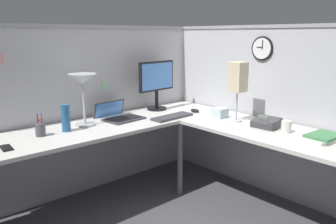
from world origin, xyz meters
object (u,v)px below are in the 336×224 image
object	(u,v)px
desk_lamp_dome	(83,83)
desk_lamp_paper	(238,79)
cell_phone	(6,148)
office_phone	(267,123)
tissue_box	(220,113)
coffee_mug	(286,127)
pen_cup	(40,129)
wall_clock	(263,48)
thermos_flask	(66,118)
monitor	(157,82)
keyboard	(172,117)
book_stack	(322,137)
computer_mouse	(195,111)
laptop	(117,116)

from	to	relation	value
desk_lamp_dome	desk_lamp_paper	xyz separation A→B (m)	(1.09, -0.77, 0.02)
cell_phone	office_phone	size ratio (longest dim) A/B	0.66
desk_lamp_paper	tissue_box	size ratio (longest dim) A/B	4.42
coffee_mug	pen_cup	bearing A→B (deg)	141.42
wall_clock	cell_phone	bearing A→B (deg)	164.18
thermos_flask	desk_lamp_dome	bearing A→B (deg)	17.72
monitor	cell_phone	distance (m)	1.62
keyboard	wall_clock	size ratio (longest dim) A/B	1.95
desk_lamp_dome	office_phone	distance (m)	1.58
book_stack	monitor	bearing A→B (deg)	98.68
desk_lamp_dome	cell_phone	world-z (taller)	desk_lamp_dome
computer_mouse	wall_clock	bearing A→B (deg)	-57.34
pen_cup	thermos_flask	bearing A→B (deg)	-2.19
pen_cup	cell_phone	world-z (taller)	pen_cup
office_phone	coffee_mug	xyz separation A→B (m)	(-0.02, -0.18, 0.01)
pen_cup	tissue_box	xyz separation A→B (m)	(1.50, -0.52, -0.01)
office_phone	wall_clock	distance (m)	0.73
pen_cup	monitor	bearing A→B (deg)	6.07
keyboard	coffee_mug	size ratio (longest dim) A/B	4.48
laptop	keyboard	size ratio (longest dim) A/B	0.95
thermos_flask	computer_mouse	bearing A→B (deg)	-9.21
computer_mouse	cell_phone	distance (m)	1.78
desk_lamp_dome	pen_cup	world-z (taller)	desk_lamp_dome
office_phone	coffee_mug	distance (m)	0.19
tissue_box	wall_clock	bearing A→B (deg)	-33.61
tissue_box	coffee_mug	bearing A→B (deg)	-89.11
laptop	desk_lamp_paper	size ratio (longest dim) A/B	0.77
cell_phone	desk_lamp_paper	distance (m)	1.92
desk_lamp_dome	coffee_mug	distance (m)	1.70
desk_lamp_paper	laptop	bearing A→B (deg)	132.62
cell_phone	desk_lamp_paper	world-z (taller)	desk_lamp_paper
pen_cup	thermos_flask	xyz separation A→B (m)	(0.21, -0.01, 0.06)
computer_mouse	desk_lamp_paper	distance (m)	0.62
pen_cup	desk_lamp_paper	size ratio (longest dim) A/B	0.34
desk_lamp_dome	cell_phone	bearing A→B (deg)	-164.54
thermos_flask	desk_lamp_paper	world-z (taller)	desk_lamp_paper
cell_phone	tissue_box	bearing A→B (deg)	-7.32
computer_mouse	thermos_flask	bearing A→B (deg)	170.79
keyboard	tissue_box	xyz separation A→B (m)	(0.35, -0.28, 0.03)
thermos_flask	desk_lamp_paper	distance (m)	1.50
book_stack	coffee_mug	distance (m)	0.29
desk_lamp_dome	monitor	bearing A→B (deg)	5.26
desk_lamp_dome	thermos_flask	distance (m)	0.33
pen_cup	thermos_flask	size ratio (longest dim) A/B	0.82
book_stack	keyboard	bearing A→B (deg)	106.74
thermos_flask	wall_clock	bearing A→B (deg)	-24.37
monitor	tissue_box	bearing A→B (deg)	-71.51
laptop	wall_clock	size ratio (longest dim) A/B	1.86
computer_mouse	wall_clock	xyz separation A→B (m)	(0.33, -0.52, 0.62)
desk_lamp_paper	cell_phone	bearing A→B (deg)	162.31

